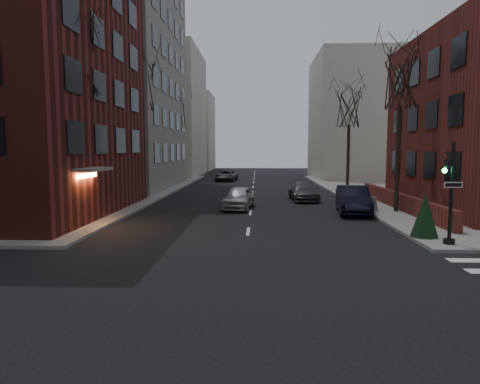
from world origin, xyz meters
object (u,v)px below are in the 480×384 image
object	(u,v)px
tree_right_a	(401,78)
streetlamp_far	(184,146)
streetlamp_near	(135,144)
parked_sedan	(353,200)
car_lane_gray	(304,191)
car_lane_silver	(238,198)
tree_right_b	(349,108)
tree_left_c	(175,112)
tree_left_a	(76,58)
tree_left_b	(140,85)
car_lane_far	(227,176)
traffic_signal	(449,200)
evergreen_shrub	(425,215)
sandwich_board	(371,204)

from	to	relation	value
tree_right_a	streetlamp_far	size ratio (longest dim) A/B	1.55
streetlamp_near	parked_sedan	world-z (taller)	streetlamp_near
car_lane_gray	car_lane_silver	bearing A→B (deg)	-137.49
tree_right_a	tree_right_b	distance (m)	14.01
tree_left_c	streetlamp_near	world-z (taller)	tree_left_c
parked_sedan	car_lane_silver	world-z (taller)	parked_sedan
tree_right_a	tree_left_a	bearing A→B (deg)	-167.20
tree_left_b	car_lane_far	xyz separation A→B (m)	(5.47, 18.02, -8.25)
tree_left_c	car_lane_silver	distance (m)	23.02
tree_left_c	streetlamp_far	xyz separation A→B (m)	(0.60, 2.00, -3.79)
streetlamp_near	parked_sedan	xyz separation A→B (m)	(14.40, -4.05, -3.40)
tree_left_b	streetlamp_far	bearing A→B (deg)	87.85
tree_left_b	streetlamp_far	xyz separation A→B (m)	(0.60, 16.00, -4.68)
streetlamp_near	streetlamp_far	distance (m)	20.00
parked_sedan	car_lane_silver	xyz separation A→B (m)	(-7.00, 1.74, -0.10)
traffic_signal	car_lane_far	bearing A→B (deg)	107.84
tree_left_c	evergreen_shrub	size ratio (longest dim) A/B	5.18
traffic_signal	streetlamp_near	xyz separation A→B (m)	(-16.14, 13.01, 2.33)
tree_right_a	car_lane_gray	size ratio (longest dim) A/B	2.06
tree_left_c	tree_right_a	size ratio (longest dim) A/B	1.00
car_lane_silver	tree_right_b	bearing A→B (deg)	59.59
tree_left_b	streetlamp_near	size ratio (longest dim) A/B	1.72
traffic_signal	tree_left_c	distance (m)	35.76
parked_sedan	car_lane_gray	world-z (taller)	parked_sedan
car_lane_silver	tree_left_a	bearing A→B (deg)	-137.04
tree_right_a	sandwich_board	distance (m)	7.58
traffic_signal	car_lane_silver	distance (m)	13.86
streetlamp_near	car_lane_silver	bearing A→B (deg)	-17.33
car_lane_far	evergreen_shrub	world-z (taller)	evergreen_shrub
evergreen_shrub	traffic_signal	bearing A→B (deg)	-73.67
parked_sedan	car_lane_far	size ratio (longest dim) A/B	1.06
tree_left_b	car_lane_gray	distance (m)	15.24
tree_right_b	streetlamp_far	size ratio (longest dim) A/B	1.46
tree_left_b	streetlamp_near	distance (m)	6.18
parked_sedan	tree_left_b	bearing A→B (deg)	158.13
car_lane_gray	sandwich_board	distance (m)	7.29
tree_left_c	traffic_signal	bearing A→B (deg)	-61.64
car_lane_gray	streetlamp_near	bearing A→B (deg)	-171.25
tree_right_b	evergreen_shrub	world-z (taller)	tree_right_b
tree_left_a	car_lane_far	xyz separation A→B (m)	(5.47, 30.02, -7.81)
traffic_signal	sandwich_board	bearing A→B (deg)	94.06
evergreen_shrub	streetlamp_far	bearing A→B (deg)	116.44
parked_sedan	car_lane_far	xyz separation A→B (m)	(-9.53, 26.07, -0.17)
streetlamp_near	tree_left_b	bearing A→B (deg)	98.53
parked_sedan	evergreen_shrub	size ratio (longest dim) A/B	2.69
parked_sedan	car_lane_gray	bearing A→B (deg)	115.64
car_lane_silver	streetlamp_near	bearing A→B (deg)	170.20
tree_right_a	evergreen_shrub	bearing A→B (deg)	-99.30
traffic_signal	tree_left_c	bearing A→B (deg)	118.36
car_lane_far	streetlamp_far	bearing A→B (deg)	-150.10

